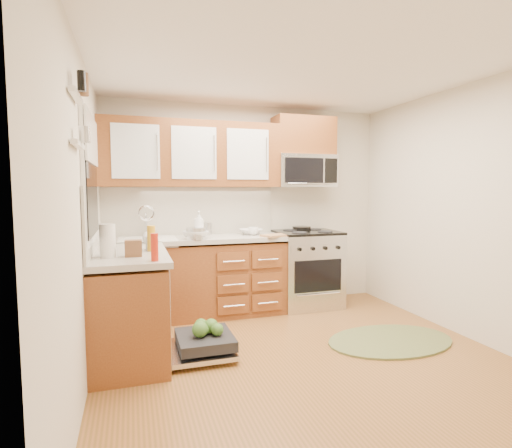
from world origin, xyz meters
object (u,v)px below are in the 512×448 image
object	(u,v)px
sink	(148,250)
stock_pot	(196,233)
cup	(253,231)
bowl_a	(251,232)
rug	(390,341)
upper_cabinets	(192,154)
paper_towel_roll	(108,241)
microwave	(304,171)
bowl_b	(196,235)
skillet	(302,228)
cutting_board	(275,235)
range	(307,269)
dishwasher	(200,345)

from	to	relation	value
sink	stock_pot	distance (m)	0.58
cup	bowl_a	bearing A→B (deg)	89.99
rug	upper_cabinets	bearing A→B (deg)	138.24
paper_towel_roll	bowl_a	bearing A→B (deg)	38.10
microwave	bowl_b	world-z (taller)	microwave
skillet	paper_towel_roll	xyz separation A→B (m)	(-2.27, -1.30, 0.09)
stock_pot	microwave	bearing A→B (deg)	13.04
microwave	cutting_board	bearing A→B (deg)	-146.58
upper_cabinets	microwave	bearing A→B (deg)	-1.02
skillet	bowl_b	distance (m)	1.45
range	microwave	xyz separation A→B (m)	(0.00, 0.12, 1.23)
dishwasher	paper_towel_roll	bearing A→B (deg)	-178.65
microwave	sink	bearing A→B (deg)	-176.15
dishwasher	stock_pot	bearing A→B (deg)	82.88
range	skillet	bearing A→B (deg)	93.31
sink	dishwasher	bearing A→B (deg)	-70.80
skillet	bowl_a	distance (m)	0.71
stock_pot	bowl_b	bearing A→B (deg)	84.05
upper_cabinets	rug	world-z (taller)	upper_cabinets
range	cup	bearing A→B (deg)	-178.73
dishwasher	stock_pot	distance (m)	1.29
stock_pot	upper_cabinets	bearing A→B (deg)	86.76
sink	paper_towel_roll	distance (m)	1.22
stock_pot	paper_towel_roll	size ratio (longest dim) A/B	0.81
skillet	cup	size ratio (longest dim) A/B	1.90
range	microwave	size ratio (longest dim) A/B	1.25
stock_pot	paper_towel_roll	xyz separation A→B (m)	(-0.85, -0.94, 0.07)
cup	stock_pot	bearing A→B (deg)	-164.77
bowl_a	sink	bearing A→B (deg)	-175.69
skillet	range	bearing A→B (deg)	-86.69
sink	skillet	size ratio (longest dim) A/B	2.65
cutting_board	rug	bearing A→B (deg)	-55.98
microwave	cup	bearing A→B (deg)	-169.20
range	paper_towel_roll	xyz separation A→B (m)	(-2.28, -1.15, 0.58)
stock_pot	paper_towel_roll	distance (m)	1.27
sink	cup	distance (m)	1.23
rug	paper_towel_roll	distance (m)	2.76
upper_cabinets	cutting_board	world-z (taller)	upper_cabinets
paper_towel_roll	sink	bearing A→B (deg)	72.90
cutting_board	bowl_b	distance (m)	0.92
sink	cutting_board	bearing A→B (deg)	-7.96
microwave	rug	xyz separation A→B (m)	(0.27, -1.47, -1.69)
microwave	bowl_a	size ratio (longest dim) A/B	2.80
sink	stock_pot	bearing A→B (deg)	-21.61
cup	microwave	bearing A→B (deg)	10.80
range	cup	xyz separation A→B (m)	(-0.71, -0.02, 0.50)
sink	stock_pot	size ratio (longest dim) A/B	2.86
dishwasher	cup	bearing A→B (deg)	53.38
bowl_a	bowl_b	world-z (taller)	bowl_b
sink	skillet	bearing A→B (deg)	4.90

